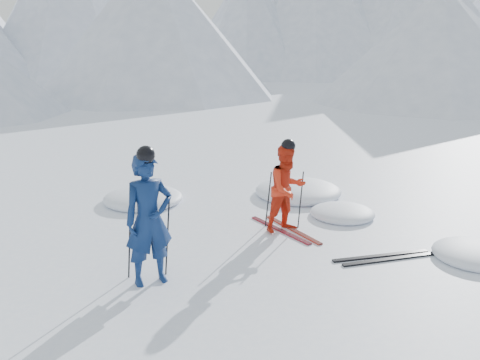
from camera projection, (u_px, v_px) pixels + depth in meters
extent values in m
plane|color=white|center=(342.00, 245.00, 8.80)|extent=(160.00, 160.00, 0.00)
cone|color=#B2BCD1|center=(151.00, 18.00, 55.70)|extent=(17.69, 17.69, 11.93)
cone|color=#B2BCD1|center=(248.00, 21.00, 49.58)|extent=(19.63, 19.63, 10.85)
cone|color=#B2BCD1|center=(313.00, 6.00, 52.64)|extent=(23.31, 23.31, 14.15)
cone|color=#B2BCD1|center=(409.00, 2.00, 52.38)|extent=(28.94, 28.94, 14.88)
cone|color=#B2BCD1|center=(438.00, 45.00, 28.55)|extent=(14.00, 14.00, 6.50)
cone|color=#B2BCD1|center=(153.00, 24.00, 32.02)|extent=(16.00, 16.00, 9.00)
imported|color=#0D2351|center=(149.00, 220.00, 7.22)|extent=(0.82, 0.68, 1.93)
imported|color=red|center=(287.00, 189.00, 9.29)|extent=(0.98, 0.89, 1.63)
cylinder|color=black|center=(130.00, 238.00, 7.41)|extent=(0.13, 0.09, 1.28)
cylinder|color=black|center=(168.00, 234.00, 7.57)|extent=(0.13, 0.08, 1.28)
cylinder|color=black|center=(268.00, 199.00, 9.57)|extent=(0.11, 0.09, 1.08)
cylinder|color=black|center=(301.00, 200.00, 9.54)|extent=(0.11, 0.08, 1.08)
cube|color=black|center=(280.00, 230.00, 9.49)|extent=(0.84, 1.56, 0.03)
cube|color=black|center=(292.00, 229.00, 9.52)|extent=(0.73, 1.61, 0.03)
cube|color=black|center=(381.00, 256.00, 8.34)|extent=(1.70, 0.30, 0.03)
cube|color=black|center=(390.00, 259.00, 8.20)|extent=(1.69, 0.36, 0.03)
ellipsoid|color=white|center=(143.00, 202.00, 11.21)|extent=(1.74, 1.74, 0.38)
ellipsoid|color=white|center=(342.00, 216.00, 10.30)|extent=(1.30, 1.30, 0.29)
ellipsoid|color=white|center=(298.00, 195.00, 11.70)|extent=(1.97, 1.97, 0.43)
ellipsoid|color=white|center=(475.00, 258.00, 8.30)|extent=(1.37, 1.37, 0.30)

